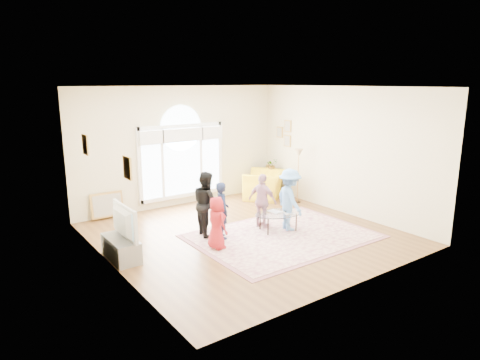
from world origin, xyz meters
TOP-DOWN VIEW (x-y plane):
  - ground at (0.00, 0.00)m, footprint 6.00×6.00m
  - room_shell at (0.01, 2.83)m, footprint 6.00×6.00m
  - area_rug at (0.55, -0.58)m, footprint 3.60×2.60m
  - rug_border at (0.55, -0.58)m, footprint 3.80×2.80m
  - tv_console at (-2.75, 0.30)m, footprint 0.45×1.00m
  - television at (-2.74, 0.30)m, footprint 0.17×1.10m
  - coffee_table at (0.71, -0.23)m, footprint 1.24×0.94m
  - armchair at (2.22, 2.14)m, footprint 1.59×1.57m
  - side_cabinet at (2.78, 2.60)m, footprint 0.40×0.50m
  - floor_lamp at (2.69, 1.25)m, footprint 0.31×0.31m
  - plant_pedestal at (2.70, 2.40)m, footprint 0.20×0.20m
  - potted_plant at (2.70, 2.40)m, footprint 0.35×0.31m
  - leaning_picture at (-2.13, 2.90)m, footprint 0.80×0.14m
  - child_red at (-1.00, -0.34)m, footprint 0.36×0.54m
  - child_navy at (-0.58, 0.10)m, footprint 0.41×0.51m
  - child_black at (-0.74, 0.47)m, footprint 0.64×0.77m
  - child_pink at (0.55, 0.14)m, footprint 0.52×0.79m
  - child_blue at (0.94, -0.34)m, footprint 0.72×1.00m

SIDE VIEW (x-z plane):
  - ground at x=0.00m, z-range 0.00..0.00m
  - leaning_picture at x=-2.13m, z-range -0.31..0.31m
  - rug_border at x=0.55m, z-range 0.00..0.01m
  - area_rug at x=0.55m, z-range 0.00..0.02m
  - tv_console at x=-2.75m, z-range 0.00..0.42m
  - side_cabinet at x=2.78m, z-range 0.00..0.70m
  - plant_pedestal at x=2.70m, z-range 0.00..0.70m
  - armchair at x=2.22m, z-range 0.00..0.78m
  - coffee_table at x=0.71m, z-range 0.13..0.67m
  - child_red at x=-1.00m, z-range 0.02..1.09m
  - child_navy at x=-0.58m, z-range 0.02..1.25m
  - child_pink at x=0.55m, z-range 0.02..1.27m
  - child_blue at x=0.94m, z-range 0.02..1.42m
  - child_black at x=-0.74m, z-range 0.02..1.43m
  - television at x=-2.74m, z-range 0.42..1.05m
  - potted_plant at x=2.70m, z-range 0.70..1.07m
  - floor_lamp at x=2.69m, z-range 0.53..2.04m
  - room_shell at x=0.01m, z-range -1.43..4.57m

